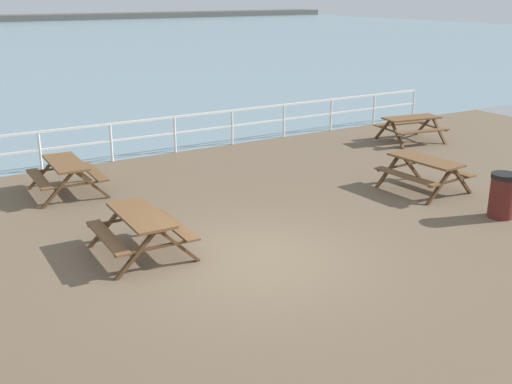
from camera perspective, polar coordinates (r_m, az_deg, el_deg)
The scene contains 7 objects.
ground_plane at distance 11.09m, azimuth 0.21°, elevation -6.67°, with size 30.00×24.00×0.20m, color brown.
seaward_railing at distance 17.57m, azimuth -13.23°, elevation 5.13°, with size 23.07×0.07×1.08m.
picnic_table_near_left at distance 11.23m, azimuth -10.54°, elevation -2.88°, with size 1.58×1.83×0.80m.
picnic_table_far_left at distance 15.14m, azimuth 15.27°, elevation 2.27°, with size 1.62×1.87×0.80m.
picnic_table_far_right at distance 15.02m, azimuth -17.08°, elevation 1.99°, with size 1.60×1.85×0.80m.
picnic_table_seaward at distance 20.09m, azimuth 14.10°, elevation 6.17°, with size 2.01×1.77×0.80m.
litter_bin at distance 13.86m, azimuth 21.72°, elevation -0.28°, with size 0.55×0.55×0.95m.
Camera 1 is at (-5.29, -8.57, 4.54)m, focal length 43.47 mm.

